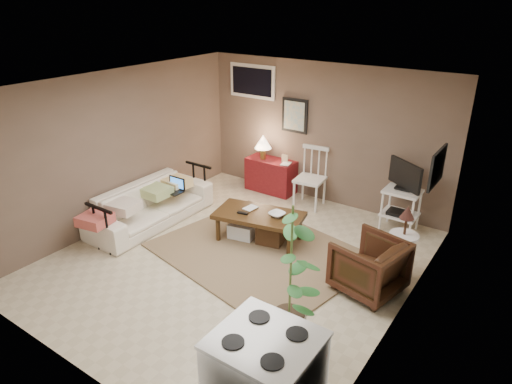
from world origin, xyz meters
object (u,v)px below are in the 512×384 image
Objects in this scene: potted_plant at (291,271)px; sofa at (150,199)px; side_table at (404,233)px; coffee_table at (258,225)px; armchair at (369,264)px; tv_stand at (402,195)px; spindle_chair at (310,179)px; red_console at (270,172)px.

sofa is at bearing 161.43° from potted_plant.
side_table is at bearing 73.11° from potted_plant.
armchair reaches higher than coffee_table.
coffee_table is at bearing -136.51° from tv_stand.
coffee_table is 1.34× the size of spindle_chair.
red_console is 1.39× the size of armchair.
side_table is 1.30× the size of armchair.
coffee_table is 0.86× the size of potted_plant.
coffee_table is 1.81× the size of armchair.
spindle_chair is (1.79, 2.01, 0.07)m from sofa.
side_table is (2.03, 0.32, 0.35)m from coffee_table.
tv_stand reaches higher than coffee_table.
coffee_table is 2.21m from potted_plant.
red_console reaches higher than spindle_chair.
potted_plant reaches higher than tv_stand.
armchair is (2.70, -1.93, 0.02)m from red_console.
coffee_table is 1.40× the size of side_table.
side_table is at bearing -70.55° from tv_stand.
red_console is at bearing 117.77° from coffee_table.
potted_plant is at bearing -92.76° from tv_stand.
tv_stand is 0.70× the size of potted_plant.
armchair is (0.20, -1.76, -0.22)m from tv_stand.
sofa is 1.87× the size of tv_stand.
sofa is 1.32× the size of potted_plant.
potted_plant is at bearing -108.57° from sofa.
sofa reaches higher than coffee_table.
red_console is 0.94× the size of tv_stand.
side_table reaches higher than armchair.
potted_plant is (1.45, -1.56, 0.59)m from coffee_table.
tv_stand is 1.27m from side_table.
sofa is 3.58m from armchair.
potted_plant reaches higher than red_console.
armchair is at bearing -83.39° from tv_stand.
armchair is (3.57, 0.23, -0.03)m from sofa.
side_table is (2.00, -1.21, 0.13)m from spindle_chair.
red_console is at bearing 176.16° from tv_stand.
tv_stand reaches higher than armchair.
potted_plant is (3.22, -1.08, 0.44)m from sofa.
potted_plant reaches higher than coffee_table.
tv_stand is 1.14× the size of side_table.
side_table is 0.65m from armchair.
tv_stand is 1.79m from armchair.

